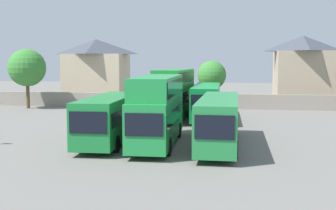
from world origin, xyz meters
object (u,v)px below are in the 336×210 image
bus_3 (219,119)px  house_terrace_centre (302,69)px  bus_5 (206,100)px  tree_behind_wall (212,75)px  bus_4 (174,91)px  tree_right_of_lot (27,68)px  bus_1 (110,116)px  bus_2 (158,106)px  house_terrace_left (97,70)px

bus_3 → house_terrace_centre: size_ratio=1.29×
bus_5 → tree_behind_wall: size_ratio=2.02×
bus_4 → tree_right_of_lot: tree_right_of_lot is taller
bus_4 → house_terrace_centre: size_ratio=1.18×
tree_right_of_lot → tree_behind_wall: bearing=14.0°
bus_4 → house_terrace_centre: bearing=142.0°
bus_1 → bus_3: size_ratio=0.88×
bus_5 → tree_behind_wall: bearing=179.5°
bus_5 → tree_behind_wall: (-0.14, 12.38, 2.02)m
bus_1 → house_terrace_centre: (17.57, 30.75, 2.77)m
bus_2 → bus_4: size_ratio=0.97×
bus_3 → bus_1: bearing=-90.7°
tree_right_of_lot → bus_5: bearing=-17.2°
bus_1 → tree_right_of_lot: tree_right_of_lot is taller
house_terrace_left → tree_behind_wall: house_terrace_left is taller
bus_1 → tree_right_of_lot: bearing=-143.3°
bus_4 → tree_behind_wall: (3.07, 12.35, 1.18)m
bus_3 → house_terrace_left: (-18.58, 30.76, 2.62)m
bus_3 → tree_right_of_lot: size_ratio=1.63×
bus_3 → house_terrace_centre: bearing=162.5°
tree_right_of_lot → bus_1: bearing=-51.0°
bus_2 → tree_right_of_lot: size_ratio=1.45×
bus_4 → house_terrace_left: bearing=-139.4°
bus_5 → tree_behind_wall: 12.55m
house_terrace_left → bus_3: bearing=-58.9°
bus_4 → bus_1: bearing=-9.2°
bus_1 → tree_behind_wall: tree_behind_wall is taller
bus_5 → tree_right_of_lot: tree_right_of_lot is taller
bus_1 → bus_3: 7.62m
tree_right_of_lot → bus_3: bearing=-40.3°
tree_behind_wall → bus_5: bearing=-89.4°
bus_3 → tree_behind_wall: size_ratio=2.02×
bus_1 → bus_3: bus_3 is taller
bus_2 → tree_right_of_lot: 28.43m
bus_1 → tree_right_of_lot: 26.04m
bus_2 → bus_5: (2.46, 13.47, -0.72)m
house_terrace_left → tree_behind_wall: size_ratio=1.53×
bus_1 → bus_5: 14.49m
house_terrace_centre → bus_5: bearing=-123.6°
bus_4 → house_terrace_left: (-13.68, 17.37, 1.74)m
house_terrace_left → house_terrace_centre: house_terrace_centre is taller
bus_4 → house_terrace_left: 22.17m
house_terrace_centre → tree_behind_wall: (-11.80, -5.14, -0.70)m
bus_2 → house_terrace_centre: bearing=153.8°
bus_1 → house_terrace_centre: size_ratio=1.14×
bus_3 → house_terrace_left: 36.03m
house_terrace_left → bus_5: bearing=-45.9°
house_terrace_centre → tree_right_of_lot: (-33.83, -10.64, 0.29)m
bus_2 → house_terrace_centre: 34.12m
house_terrace_left → bus_4: bearing=-51.8°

